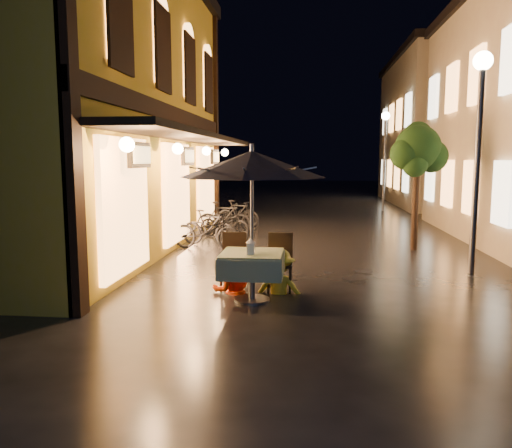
# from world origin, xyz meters

# --- Properties ---
(ground) EXTENTS (90.00, 90.00, 0.00)m
(ground) POSITION_xyz_m (0.00, 0.00, 0.00)
(ground) COLOR black
(ground) RESTS_ON ground
(west_building) EXTENTS (5.90, 11.40, 7.40)m
(west_building) POSITION_xyz_m (-5.72, 4.00, 3.71)
(west_building) COLOR gold
(west_building) RESTS_ON ground
(east_building_far) EXTENTS (7.30, 10.30, 7.30)m
(east_building_far) POSITION_xyz_m (7.49, 18.00, 3.66)
(east_building_far) COLOR #C0B593
(east_building_far) RESTS_ON ground
(street_tree) EXTENTS (1.43, 1.20, 3.15)m
(street_tree) POSITION_xyz_m (2.41, 4.51, 2.42)
(street_tree) COLOR black
(street_tree) RESTS_ON ground
(streetlamp_near) EXTENTS (0.36, 0.36, 4.23)m
(streetlamp_near) POSITION_xyz_m (3.00, 2.00, 2.92)
(streetlamp_near) COLOR #59595E
(streetlamp_near) RESTS_ON ground
(streetlamp_far) EXTENTS (0.36, 0.36, 4.23)m
(streetlamp_far) POSITION_xyz_m (3.00, 14.00, 2.92)
(streetlamp_far) COLOR #59595E
(streetlamp_far) RESTS_ON ground
(cafe_table) EXTENTS (0.99, 0.99, 0.78)m
(cafe_table) POSITION_xyz_m (-1.07, -0.39, 0.59)
(cafe_table) COLOR #59595E
(cafe_table) RESTS_ON ground
(patio_umbrella) EXTENTS (2.26, 2.26, 2.46)m
(patio_umbrella) POSITION_xyz_m (-1.07, -0.39, 2.15)
(patio_umbrella) COLOR #59595E
(patio_umbrella) RESTS_ON ground
(cafe_chair_left) EXTENTS (0.42, 0.42, 0.97)m
(cafe_chair_left) POSITION_xyz_m (-1.47, 0.35, 0.54)
(cafe_chair_left) COLOR black
(cafe_chair_left) RESTS_ON ground
(cafe_chair_right) EXTENTS (0.42, 0.42, 0.97)m
(cafe_chair_right) POSITION_xyz_m (-0.67, 0.35, 0.54)
(cafe_chair_right) COLOR black
(cafe_chair_right) RESTS_ON ground
(table_lantern) EXTENTS (0.16, 0.16, 0.25)m
(table_lantern) POSITION_xyz_m (-1.07, -0.56, 0.92)
(table_lantern) COLOR white
(table_lantern) RESTS_ON cafe_table
(person_orange) EXTENTS (0.80, 0.69, 1.41)m
(person_orange) POSITION_xyz_m (-1.47, 0.13, 0.71)
(person_orange) COLOR #EE3B07
(person_orange) RESTS_ON ground
(person_yellow) EXTENTS (0.94, 0.57, 1.43)m
(person_yellow) POSITION_xyz_m (-0.67, 0.18, 0.71)
(person_yellow) COLOR yellow
(person_yellow) RESTS_ON ground
(bicycle_0) EXTENTS (1.87, 0.96, 0.94)m
(bicycle_0) POSITION_xyz_m (-2.71, 4.00, 0.47)
(bicycle_0) COLOR black
(bicycle_0) RESTS_ON ground
(bicycle_1) EXTENTS (1.61, 0.79, 0.93)m
(bicycle_1) POSITION_xyz_m (-2.76, 4.57, 0.47)
(bicycle_1) COLOR black
(bicycle_1) RESTS_ON ground
(bicycle_2) EXTENTS (1.67, 1.04, 0.83)m
(bicycle_2) POSITION_xyz_m (-2.57, 5.85, 0.41)
(bicycle_2) COLOR black
(bicycle_2) RESTS_ON ground
(bicycle_3) EXTENTS (1.65, 0.51, 0.98)m
(bicycle_3) POSITION_xyz_m (-2.69, 6.49, 0.49)
(bicycle_3) COLOR black
(bicycle_3) RESTS_ON ground
(bicycle_4) EXTENTS (1.62, 0.60, 0.85)m
(bicycle_4) POSITION_xyz_m (-2.52, 7.02, 0.42)
(bicycle_4) COLOR black
(bicycle_4) RESTS_ON ground
(bicycle_5) EXTENTS (1.53, 0.78, 0.88)m
(bicycle_5) POSITION_xyz_m (-2.52, 8.17, 0.44)
(bicycle_5) COLOR black
(bicycle_5) RESTS_ON ground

